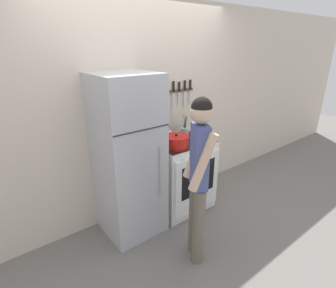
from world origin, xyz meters
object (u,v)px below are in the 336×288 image
(dutch_oven_pot, at_px, (176,141))
(person, at_px, (199,174))
(refrigerator, at_px, (128,158))
(tea_kettle, at_px, (164,135))
(utensil_jar, at_px, (185,131))
(stove_range, at_px, (181,175))

(dutch_oven_pot, bearing_deg, person, -113.03)
(refrigerator, bearing_deg, tea_kettle, 12.01)
(refrigerator, relative_size, person, 1.09)
(dutch_oven_pot, xyz_separation_m, tea_kettle, (0.01, 0.25, 0.01))
(dutch_oven_pot, bearing_deg, refrigerator, 167.78)
(refrigerator, xyz_separation_m, utensil_jar, (0.92, 0.13, 0.09))
(dutch_oven_pot, relative_size, tea_kettle, 1.31)
(refrigerator, xyz_separation_m, stove_range, (0.73, -0.03, -0.42))
(dutch_oven_pot, distance_m, person, 0.72)
(tea_kettle, height_order, utensil_jar, utensil_jar)
(tea_kettle, bearing_deg, dutch_oven_pot, -93.00)
(refrigerator, bearing_deg, person, -70.22)
(utensil_jar, bearing_deg, person, -124.73)
(stove_range, bearing_deg, refrigerator, 177.94)
(refrigerator, distance_m, stove_range, 0.85)
(stove_range, xyz_separation_m, tea_kettle, (-0.15, 0.15, 0.53))
(tea_kettle, distance_m, utensil_jar, 0.34)
(refrigerator, relative_size, utensil_jar, 6.50)
(refrigerator, height_order, utensil_jar, refrigerator)
(stove_range, xyz_separation_m, person, (-0.45, -0.76, 0.46))
(utensil_jar, height_order, person, person)
(person, bearing_deg, tea_kettle, 11.75)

